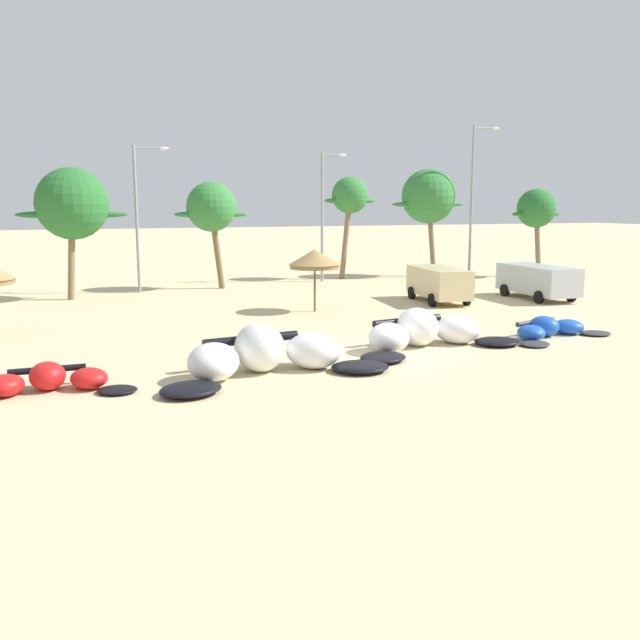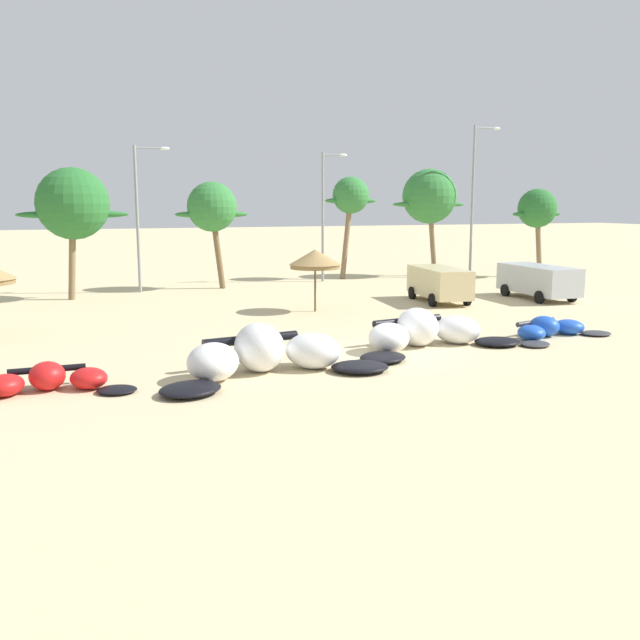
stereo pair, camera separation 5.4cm
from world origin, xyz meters
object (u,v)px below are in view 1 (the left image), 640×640
(palm_left, at_px, (72,204))
(palm_center_right, at_px, (429,197))
(kite_far_left, at_px, (48,381))
(kite_center, at_px, (550,329))
(palm_right_of_gap, at_px, (536,209))
(lamppost_east, at_px, (474,194))
(parked_van, at_px, (536,279))
(kite_left_of_center, at_px, (424,333))
(lamppost_east_center, at_px, (324,210))
(lamppost_west_center, at_px, (140,210))
(beach_umbrella_middle, at_px, (315,259))
(palm_center_left, at_px, (350,197))
(kite_left, at_px, (265,355))
(palm_left_of_gap, at_px, (211,208))
(parked_car_second, at_px, (438,282))

(palm_left, height_order, palm_center_right, palm_center_right)
(kite_far_left, relative_size, kite_center, 0.97)
(palm_right_of_gap, height_order, lamppost_east, lamppost_east)
(parked_van, bearing_deg, kite_left_of_center, -142.75)
(lamppost_east_center, relative_size, lamppost_east, 0.81)
(palm_right_of_gap, distance_m, lamppost_west_center, 27.57)
(parked_van, bearing_deg, kite_center, -125.55)
(beach_umbrella_middle, height_order, lamppost_east, lamppost_east)
(kite_far_left, bearing_deg, beach_umbrella_middle, 42.34)
(palm_right_of_gap, bearing_deg, kite_far_left, -147.58)
(kite_far_left, xyz_separation_m, palm_center_left, (19.75, 24.31, 5.35))
(kite_left, bearing_deg, parked_van, 30.51)
(kite_left, height_order, lamppost_west_center, lamppost_west_center)
(kite_left_of_center, height_order, palm_center_left, palm_center_left)
(kite_left, xyz_separation_m, palm_left_of_gap, (3.25, 22.15, 4.37))
(kite_far_left, bearing_deg, parked_van, 23.55)
(palm_center_right, xyz_separation_m, palm_right_of_gap, (7.00, -3.14, -0.89))
(parked_car_second, bearing_deg, lamppost_east_center, 100.11)
(palm_left_of_gap, bearing_deg, kite_left_of_center, -80.71)
(kite_left_of_center, xyz_separation_m, palm_center_right, (12.92, 22.39, 5.15))
(parked_car_second, distance_m, palm_center_right, 14.35)
(palm_left, distance_m, lamppost_west_center, 4.21)
(lamppost_west_center, bearing_deg, palm_center_right, 6.16)
(kite_left, relative_size, palm_center_left, 1.09)
(kite_far_left, distance_m, palm_center_left, 31.78)
(palm_right_of_gap, bearing_deg, parked_car_second, -145.99)
(kite_center, bearing_deg, parked_van, 54.45)
(kite_left, bearing_deg, kite_far_left, 178.32)
(kite_left, bearing_deg, palm_left_of_gap, 81.65)
(palm_center_right, distance_m, lamppost_west_center, 20.69)
(beach_umbrella_middle, bearing_deg, palm_center_left, 60.16)
(lamppost_west_center, relative_size, lamppost_east_center, 1.00)
(lamppost_west_center, bearing_deg, lamppost_east_center, 7.61)
(palm_center_right, bearing_deg, kite_left, -128.92)
(palm_center_right, bearing_deg, parked_van, -92.16)
(kite_left, distance_m, parked_van, 22.08)
(parked_car_second, bearing_deg, kite_left_of_center, -122.91)
(palm_center_right, relative_size, lamppost_east_center, 0.90)
(kite_far_left, relative_size, beach_umbrella_middle, 1.64)
(lamppost_east_center, distance_m, lamppost_east, 11.00)
(kite_far_left, bearing_deg, palm_center_left, 50.90)
(parked_car_second, bearing_deg, palm_right_of_gap, 34.01)
(palm_right_of_gap, distance_m, lamppost_east, 4.73)
(palm_center_left, xyz_separation_m, palm_right_of_gap, (13.03, -3.48, -0.85))
(parked_van, bearing_deg, palm_left, 159.56)
(palm_left_of_gap, xyz_separation_m, palm_center_right, (16.25, 2.00, 0.74))
(kite_left_of_center, height_order, palm_left, palm_left)
(kite_left, bearing_deg, kite_center, 8.06)
(kite_center, xyz_separation_m, palm_center_right, (7.26, 22.42, 5.39))
(palm_center_left, distance_m, lamppost_east, 8.88)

